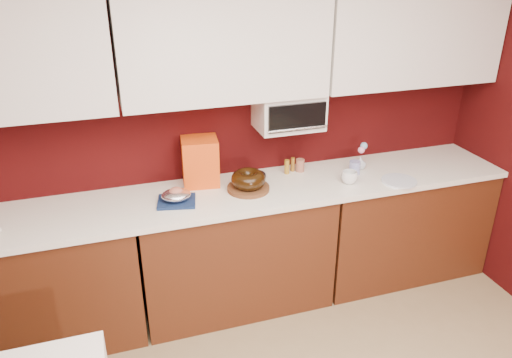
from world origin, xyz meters
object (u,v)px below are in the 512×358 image
object	(u,v)px
pandoro_box	(200,161)
flower_vase	(360,162)
coffee_mug	(349,176)
bundt_cake	(248,179)
foil_ham_nest	(176,195)
toaster_oven	(289,111)
blue_jar	(355,167)

from	to	relation	value
pandoro_box	flower_vase	xyz separation A→B (m)	(1.17, -0.11, -0.11)
coffee_mug	flower_vase	distance (m)	0.28
bundt_cake	foil_ham_nest	bearing A→B (deg)	-175.84
pandoro_box	flower_vase	world-z (taller)	pandoro_box
foil_ham_nest	pandoro_box	distance (m)	0.34
coffee_mug	flower_vase	world-z (taller)	same
pandoro_box	bundt_cake	bearing A→B (deg)	-28.93
toaster_oven	pandoro_box	xyz separation A→B (m)	(-0.62, 0.03, -0.31)
bundt_cake	blue_jar	distance (m)	0.81
foil_ham_nest	pandoro_box	size ratio (longest dim) A/B	0.58
bundt_cake	coffee_mug	size ratio (longest dim) A/B	2.18
pandoro_box	blue_jar	size ratio (longest dim) A/B	3.43
toaster_oven	coffee_mug	size ratio (longest dim) A/B	4.23
pandoro_box	coffee_mug	bearing A→B (deg)	-10.75
bundt_cake	flower_vase	xyz separation A→B (m)	(0.89, 0.09, -0.03)
foil_ham_nest	blue_jar	distance (m)	1.31
coffee_mug	blue_jar	xyz separation A→B (m)	(0.11, 0.13, -0.01)
toaster_oven	flower_vase	distance (m)	0.70
pandoro_box	flower_vase	distance (m)	1.18
blue_jar	flower_vase	world-z (taller)	flower_vase
blue_jar	bundt_cake	bearing A→B (deg)	-178.30
foil_ham_nest	pandoro_box	xyz separation A→B (m)	(0.21, 0.24, 0.11)
toaster_oven	blue_jar	distance (m)	0.65
bundt_cake	toaster_oven	bearing A→B (deg)	26.37
bundt_cake	coffee_mug	xyz separation A→B (m)	(0.70, -0.11, -0.03)
toaster_oven	flower_vase	bearing A→B (deg)	-8.27
foil_ham_nest	pandoro_box	world-z (taller)	pandoro_box
pandoro_box	coffee_mug	size ratio (longest dim) A/B	3.08
bundt_cake	coffee_mug	distance (m)	0.71
foil_ham_nest	flower_vase	distance (m)	1.39
pandoro_box	coffee_mug	distance (m)	1.03
toaster_oven	foil_ham_nest	size ratio (longest dim) A/B	2.37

